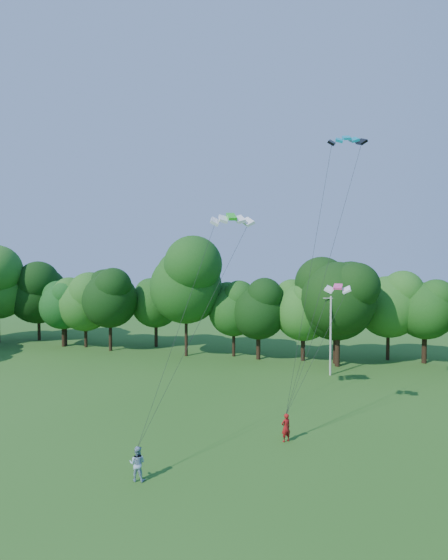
# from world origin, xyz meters

# --- Properties ---
(ground) EXTENTS (160.00, 160.00, 0.00)m
(ground) POSITION_xyz_m (0.00, 0.00, 0.00)
(ground) COLOR #285E19
(ground) RESTS_ON ground
(utility_pole) EXTENTS (1.60, 0.56, 8.23)m
(utility_pole) POSITION_xyz_m (5.83, 29.75, 4.23)
(utility_pole) COLOR #BAB9B1
(utility_pole) RESTS_ON ground
(kite_flyer_left) EXTENTS (0.81, 0.79, 1.87)m
(kite_flyer_left) POSITION_xyz_m (3.72, 11.85, 0.94)
(kite_flyer_left) COLOR maroon
(kite_flyer_left) RESTS_ON ground
(kite_flyer_right) EXTENTS (1.00, 0.82, 1.87)m
(kite_flyer_right) POSITION_xyz_m (-3.30, 4.57, 0.94)
(kite_flyer_right) COLOR #8FACC6
(kite_flyer_right) RESTS_ON ground
(kite_teal) EXTENTS (2.70, 1.51, 0.59)m
(kite_teal) POSITION_xyz_m (7.30, 15.96, 20.55)
(kite_teal) COLOR #058DAF
(kite_teal) RESTS_ON ground
(kite_green) EXTENTS (3.34, 2.50, 0.69)m
(kite_green) POSITION_xyz_m (-0.70, 14.48, 15.10)
(kite_green) COLOR green
(kite_green) RESTS_ON ground
(kite_pink) EXTENTS (1.84, 0.98, 0.40)m
(kite_pink) POSITION_xyz_m (6.84, 15.40, 10.07)
(kite_pink) COLOR #FC4693
(kite_pink) RESTS_ON ground
(tree_back_west) EXTENTS (6.95, 6.95, 10.11)m
(tree_back_west) POSITION_xyz_m (-30.27, 35.10, 6.31)
(tree_back_west) COLOR #382316
(tree_back_west) RESTS_ON ground
(tree_back_center) EXTENTS (9.13, 9.13, 13.28)m
(tree_back_center) POSITION_xyz_m (6.43, 33.83, 8.29)
(tree_back_center) COLOR black
(tree_back_center) RESTS_ON ground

